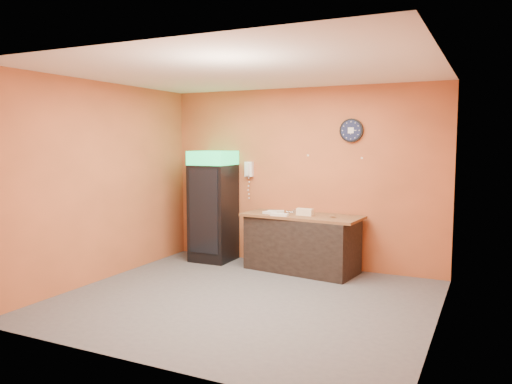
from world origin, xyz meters
The scene contains 15 objects.
floor centered at (0.00, 0.00, 0.00)m, with size 4.50×4.50×0.00m, color #47474C.
back_wall centered at (0.00, 2.00, 1.40)m, with size 4.50×0.02×2.80m, color #C86538.
left_wall centered at (-2.25, 0.00, 1.40)m, with size 0.02×4.00×2.80m, color #C86538.
right_wall centered at (2.25, 0.00, 1.40)m, with size 0.02×4.00×2.80m, color #C86538.
ceiling centered at (0.00, 0.00, 2.80)m, with size 4.50×4.00×0.02m, color white.
beverage_cooler centered at (-1.42, 1.61, 0.89)m, with size 0.65×0.66×1.81m.
prep_counter centered at (0.14, 1.63, 0.41)m, with size 1.65×0.73×0.82m, color black.
wall_clock centered at (0.79, 1.97, 2.13)m, with size 0.35×0.06×0.35m.
wall_phone centered at (-0.91, 1.95, 1.51)m, with size 0.13×0.11×0.24m.
butcher_paper centered at (0.14, 1.63, 0.84)m, with size 1.79×0.75×0.04m, color brown.
sub_roll_stack centered at (0.21, 1.56, 0.92)m, with size 0.26×0.11×0.11m.
wrapped_sandwich_left centered at (-0.31, 1.49, 0.88)m, with size 0.25×0.10×0.04m, color silver.
wrapped_sandwich_mid centered at (-0.11, 1.37, 0.88)m, with size 0.26×0.10×0.04m, color silver.
wrapped_sandwich_right centered at (-0.30, 1.65, 0.88)m, with size 0.26×0.10×0.04m, color silver.
kitchen_tool centered at (-0.02, 1.75, 0.89)m, with size 0.06×0.06×0.06m, color silver.
Camera 1 is at (2.75, -5.39, 1.97)m, focal length 35.00 mm.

